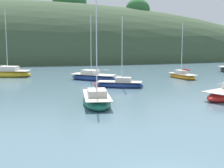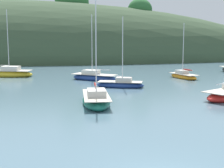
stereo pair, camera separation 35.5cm
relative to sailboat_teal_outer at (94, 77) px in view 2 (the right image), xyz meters
name	(u,v)px [view 2 (the right image)]	position (x,y,z in m)	size (l,w,h in m)	color
sailboat_teal_outer	(94,77)	(0.00, 0.00, 0.00)	(6.76, 5.58, 8.96)	navy
sailboat_cream_ketch	(96,100)	(-0.73, -16.21, 0.02)	(2.38, 6.94, 9.35)	#196B56
sailboat_red_portside	(183,76)	(12.60, 0.42, -0.05)	(3.41, 5.62, 7.87)	orange
sailboat_orange_cutter	(7,73)	(-12.46, 5.33, 0.05)	(8.12, 4.18, 9.93)	gold
sailboat_black_sloop	(120,84)	(2.69, -6.74, -0.05)	(5.87, 3.41, 8.27)	navy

